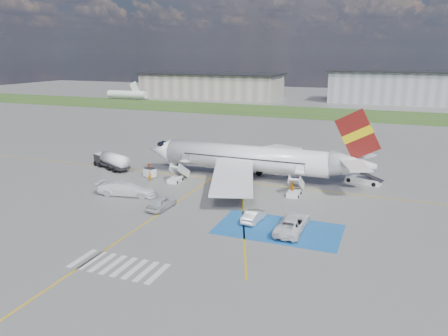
% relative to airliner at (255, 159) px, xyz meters
% --- Properties ---
extents(ground, '(400.00, 400.00, 0.00)m').
position_rel_airliner_xyz_m(ground, '(-1.51, -14.00, -3.39)').
color(ground, '#60605E').
rests_on(ground, ground).
extents(grass_strip, '(400.00, 30.00, 0.01)m').
position_rel_airliner_xyz_m(grass_strip, '(-1.51, 81.00, -3.39)').
color(grass_strip, '#2D4C1E').
rests_on(grass_strip, ground).
extents(taxiway_line_main, '(120.00, 0.20, 0.01)m').
position_rel_airliner_xyz_m(taxiway_line_main, '(-1.51, -2.00, -3.39)').
color(taxiway_line_main, gold).
rests_on(taxiway_line_main, ground).
extents(taxiway_line_cross, '(0.20, 60.00, 0.01)m').
position_rel_airliner_xyz_m(taxiway_line_cross, '(-6.51, -24.00, -3.39)').
color(taxiway_line_cross, gold).
rests_on(taxiway_line_cross, ground).
extents(taxiway_line_diag, '(20.71, 56.45, 0.01)m').
position_rel_airliner_xyz_m(taxiway_line_diag, '(-1.51, -2.00, -3.39)').
color(taxiway_line_diag, gold).
rests_on(taxiway_line_diag, ground).
extents(staging_box, '(14.00, 8.00, 0.01)m').
position_rel_airliner_xyz_m(staging_box, '(8.49, -18.00, -3.39)').
color(staging_box, '#1A579F').
rests_on(staging_box, ground).
extents(crosswalk, '(9.00, 4.00, 0.01)m').
position_rel_airliner_xyz_m(crosswalk, '(-3.31, -32.00, -3.39)').
color(crosswalk, silver).
rests_on(crosswalk, ground).
extents(terminal_west, '(60.00, 22.00, 10.00)m').
position_rel_airliner_xyz_m(terminal_west, '(-56.51, 116.00, 1.61)').
color(terminal_west, gray).
rests_on(terminal_west, ground).
extents(terminal_centre, '(48.00, 18.00, 12.00)m').
position_rel_airliner_xyz_m(terminal_centre, '(18.49, 121.00, 2.61)').
color(terminal_centre, gray).
rests_on(terminal_centre, ground).
extents(airliner, '(36.81, 32.95, 11.92)m').
position_rel_airliner_xyz_m(airliner, '(0.00, 0.00, 0.00)').
color(airliner, white).
rests_on(airliner, ground).
extents(airstairs_fwd, '(1.90, 5.20, 3.60)m').
position_rel_airliner_xyz_m(airstairs_fwd, '(-11.01, -5.30, -2.77)').
color(airstairs_fwd, white).
rests_on(airstairs_fwd, ground).
extents(airstairs_aft, '(1.90, 5.20, 3.60)m').
position_rel_airliner_xyz_m(airstairs_aft, '(7.49, -5.30, -2.77)').
color(airstairs_aft, white).
rests_on(airstairs_aft, ground).
extents(fuel_tanker, '(8.52, 5.42, 2.85)m').
position_rel_airliner_xyz_m(fuel_tanker, '(-24.76, -2.71, -2.19)').
color(fuel_tanker, black).
rests_on(fuel_tanker, ground).
extents(gpu_cart, '(2.15, 1.72, 1.56)m').
position_rel_airliner_xyz_m(gpu_cart, '(-15.95, -4.95, -2.69)').
color(gpu_cart, white).
rests_on(gpu_cart, ground).
extents(belt_loader, '(5.79, 3.30, 1.67)m').
position_rel_airliner_xyz_m(belt_loader, '(16.07, 4.20, -2.98)').
color(belt_loader, white).
rests_on(belt_loader, ground).
extents(car_silver_a, '(2.12, 5.01, 1.69)m').
position_rel_airliner_xyz_m(car_silver_a, '(-7.07, -17.01, -2.55)').
color(car_silver_a, '#B9BBC1').
rests_on(car_silver_a, ground).
extents(car_silver_b, '(2.00, 4.53, 1.44)m').
position_rel_airliner_xyz_m(car_silver_b, '(5.20, -16.82, -2.67)').
color(car_silver_b, '#ABAEB2').
rests_on(car_silver_b, ground).
extents(van_white_a, '(2.83, 6.07, 2.27)m').
position_rel_airliner_xyz_m(van_white_a, '(9.99, -17.65, -2.26)').
color(van_white_a, white).
rests_on(van_white_a, ground).
extents(van_white_b, '(6.72, 3.54, 2.51)m').
position_rel_airliner_xyz_m(van_white_b, '(-14.26, -13.93, -2.14)').
color(van_white_b, white).
rests_on(van_white_b, ground).
extents(crew_fwd, '(0.64, 0.49, 1.59)m').
position_rel_airliner_xyz_m(crew_fwd, '(-14.70, -7.00, -2.60)').
color(crew_fwd, orange).
rests_on(crew_fwd, ground).
extents(crew_nose, '(0.98, 1.07, 1.78)m').
position_rel_airliner_xyz_m(crew_nose, '(-17.20, -3.07, -2.50)').
color(crew_nose, '#FF5E0D').
rests_on(crew_nose, ground).
extents(crew_aft, '(1.08, 1.12, 1.88)m').
position_rel_airliner_xyz_m(crew_aft, '(7.17, -5.45, -2.45)').
color(crew_aft, orange).
rests_on(crew_aft, ground).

